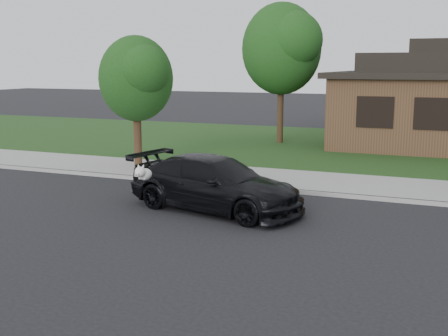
% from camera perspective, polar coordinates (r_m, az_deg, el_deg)
% --- Properties ---
extents(ground, '(120.00, 120.00, 0.00)m').
position_cam_1_polar(ground, '(12.93, 8.70, -6.30)').
color(ground, black).
rests_on(ground, ground).
extents(sidewalk, '(60.00, 3.00, 0.12)m').
position_cam_1_polar(sidewalk, '(17.68, 12.44, -1.67)').
color(sidewalk, gray).
rests_on(sidewalk, ground).
extents(curb, '(60.00, 0.12, 0.12)m').
position_cam_1_polar(curb, '(16.23, 11.55, -2.72)').
color(curb, gray).
rests_on(curb, ground).
extents(lawn, '(60.00, 13.00, 0.13)m').
position_cam_1_polar(lawn, '(25.49, 15.44, 1.89)').
color(lawn, '#193814').
rests_on(lawn, ground).
extents(sedan, '(5.08, 2.96, 1.38)m').
position_cam_1_polar(sedan, '(14.39, -0.92, -1.60)').
color(sedan, black).
rests_on(sedan, ground).
extents(tree_0, '(3.78, 3.60, 6.34)m').
position_cam_1_polar(tree_0, '(25.95, 6.14, 12.13)').
color(tree_0, '#332114').
rests_on(tree_0, ground).
extents(tree_2, '(2.73, 2.60, 4.59)m').
position_cam_1_polar(tree_2, '(19.96, -8.77, 9.10)').
color(tree_2, '#332114').
rests_on(tree_2, ground).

